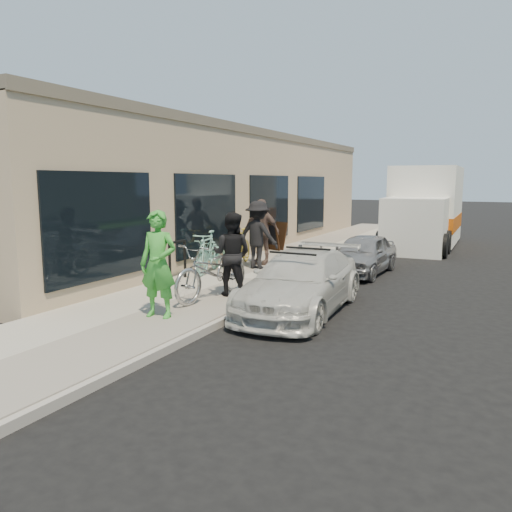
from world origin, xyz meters
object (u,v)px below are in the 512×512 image
(bike_rack, at_px, (177,256))
(sedan_silver, at_px, (363,254))
(cruiser_bike_a, at_px, (208,252))
(cruiser_bike_b, at_px, (212,255))
(sedan_white, at_px, (301,282))
(bystander_b, at_px, (261,232))
(moving_truck, at_px, (424,211))
(woman_rider, at_px, (158,264))
(sandwich_board, at_px, (276,236))
(tandem_bike, at_px, (213,271))
(man_standing, at_px, (232,254))
(cruiser_bike_c, at_px, (240,247))
(bystander_a, at_px, (258,235))

(bike_rack, relative_size, sedan_silver, 0.30)
(cruiser_bike_a, xyz_separation_m, cruiser_bike_b, (0.02, 0.19, -0.11))
(bike_rack, relative_size, cruiser_bike_b, 0.57)
(sedan_white, distance_m, bystander_b, 4.83)
(moving_truck, relative_size, woman_rider, 3.36)
(cruiser_bike_b, bearing_deg, sandwich_board, 86.90)
(tandem_bike, bearing_deg, sandwich_board, 112.51)
(bike_rack, height_order, tandem_bike, tandem_bike)
(sandwich_board, bearing_deg, man_standing, -48.57)
(tandem_bike, xyz_separation_m, cruiser_bike_a, (-1.63, 2.38, -0.03))
(sandwich_board, relative_size, sedan_white, 0.23)
(sedan_white, bearing_deg, cruiser_bike_c, 130.40)
(bike_rack, bearing_deg, moving_truck, 68.52)
(moving_truck, xyz_separation_m, bystander_b, (-3.34, -7.51, -0.28))
(sandwich_board, xyz_separation_m, tandem_bike, (1.90, -7.14, 0.08))
(sedan_silver, xyz_separation_m, tandem_bike, (-1.75, -4.89, 0.18))
(moving_truck, bearing_deg, woman_rider, -101.43)
(sedan_silver, relative_size, tandem_bike, 1.47)
(sandwich_board, distance_m, bystander_b, 2.99)
(bike_rack, xyz_separation_m, sedan_white, (3.58, -0.93, -0.14))
(sedan_white, height_order, cruiser_bike_b, sedan_white)
(tandem_bike, xyz_separation_m, cruiser_bike_b, (-1.62, 2.57, -0.14))
(moving_truck, xyz_separation_m, bystander_a, (-3.08, -8.24, -0.29))
(tandem_bike, bearing_deg, cruiser_bike_c, 118.69)
(sedan_white, bearing_deg, tandem_bike, -169.63)
(sedan_white, relative_size, cruiser_bike_c, 2.40)
(sandwich_board, height_order, bystander_b, bystander_b)
(sedan_white, height_order, cruiser_bike_c, sedan_white)
(bike_rack, bearing_deg, woman_rider, -59.53)
(moving_truck, bearing_deg, tandem_bike, -102.20)
(woman_rider, xyz_separation_m, cruiser_bike_b, (-1.50, 4.15, -0.50))
(bike_rack, distance_m, tandem_bike, 2.27)
(man_standing, relative_size, cruiser_bike_c, 1.01)
(sandwich_board, bearing_deg, cruiser_bike_a, -62.66)
(sedan_silver, xyz_separation_m, bystander_a, (-2.54, -1.31, 0.52))
(tandem_bike, height_order, bystander_b, bystander_b)
(tandem_bike, relative_size, cruiser_bike_b, 1.32)
(cruiser_bike_b, bearing_deg, man_standing, -56.28)
(sedan_silver, bearing_deg, bystander_b, -165.89)
(man_standing, height_order, cruiser_bike_b, man_standing)
(cruiser_bike_b, bearing_deg, cruiser_bike_c, 78.31)
(sandwich_board, relative_size, cruiser_bike_b, 0.58)
(man_standing, height_order, cruiser_bike_a, man_standing)
(bike_rack, distance_m, man_standing, 2.21)
(cruiser_bike_a, bearing_deg, sedan_silver, 23.15)
(cruiser_bike_c, relative_size, bystander_a, 0.93)
(sedan_white, bearing_deg, moving_truck, 84.74)
(bike_rack, relative_size, cruiser_bike_c, 0.56)
(sandwich_board, bearing_deg, bike_rack, -65.20)
(bystander_b, bearing_deg, tandem_bike, -79.71)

